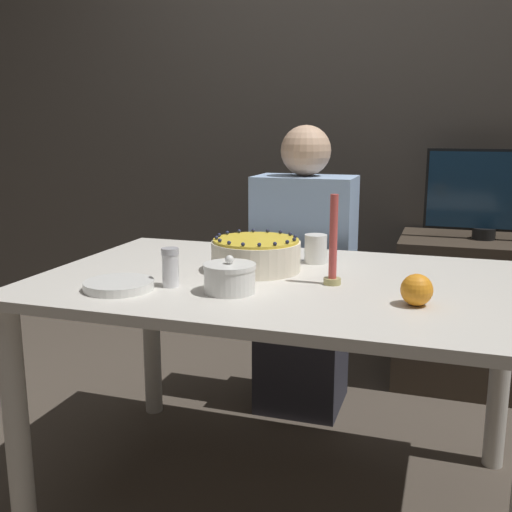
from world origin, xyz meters
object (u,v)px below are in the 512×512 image
Objects in this scene: tv_monitor at (487,193)px; sugar_shaker at (170,267)px; sugar_bowl at (230,278)px; person_man_blue_shirt at (303,289)px; candle at (333,249)px; cake at (256,255)px.

sugar_shaker is at bearing -123.96° from tv_monitor.
sugar_bowl is 1.30× the size of sugar_shaker.
candle is at bearing 109.78° from person_man_blue_shirt.
person_man_blue_shirt reaches higher than sugar_bowl.
cake is 0.28m from candle.
sugar_shaker is 0.92m from person_man_blue_shirt.
person_man_blue_shirt reaches higher than candle.
cake is at bearing 160.24° from candle.
cake is 1.94× the size of sugar_bowl.
cake is 2.53× the size of sugar_shaker.
candle is (0.43, 0.17, 0.05)m from sugar_shaker.
sugar_shaker is 0.21× the size of tv_monitor.
person_man_blue_shirt is (0.01, 0.60, -0.27)m from cake.
sugar_bowl is at bearing -118.15° from tv_monitor.
sugar_shaker is 0.09× the size of person_man_blue_shirt.
tv_monitor is at bearing 55.82° from cake.
person_man_blue_shirt is 0.92m from tv_monitor.
sugar_bowl is 1.50m from tv_monitor.
candle is at bearing 21.13° from sugar_shaker.
sugar_bowl is at bearing -145.61° from candle.
tv_monitor is (0.46, 1.15, 0.06)m from candle.
tv_monitor reaches higher than candle.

